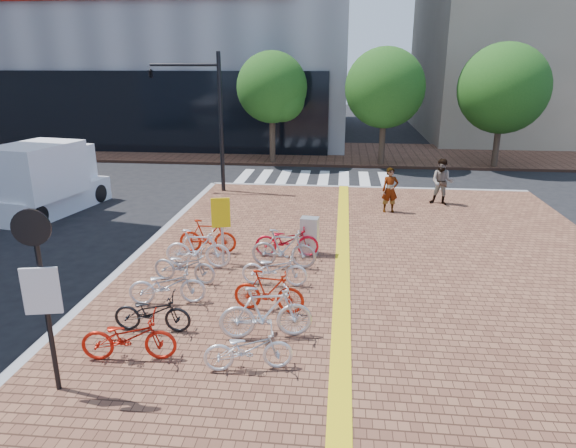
# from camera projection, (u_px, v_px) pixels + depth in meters

# --- Properties ---
(ground) EXTENTS (120.00, 120.00, 0.00)m
(ground) POSITION_uv_depth(u_px,v_px,m) (256.00, 309.00, 12.03)
(ground) COLOR black
(ground) RESTS_ON ground
(kerb_north) EXTENTS (14.00, 0.25, 0.15)m
(kerb_north) POSITION_uv_depth(u_px,v_px,m) (366.00, 188.00, 23.07)
(kerb_north) COLOR gray
(kerb_north) RESTS_ON ground
(far_sidewalk) EXTENTS (70.00, 8.00, 0.15)m
(far_sidewalk) POSITION_uv_depth(u_px,v_px,m) (312.00, 153.00, 31.90)
(far_sidewalk) COLOR brown
(far_sidewalk) RESTS_ON ground
(building_beige) EXTENTS (20.00, 18.00, 18.00)m
(building_beige) POSITION_uv_depth(u_px,v_px,m) (567.00, 12.00, 37.77)
(building_beige) COLOR gray
(building_beige) RESTS_ON ground
(crosswalk) EXTENTS (7.50, 4.00, 0.01)m
(crosswalk) POSITION_uv_depth(u_px,v_px,m) (313.00, 179.00, 25.24)
(crosswalk) COLOR silver
(crosswalk) RESTS_ON ground
(street_trees) EXTENTS (16.20, 4.60, 6.35)m
(street_trees) POSITION_uv_depth(u_px,v_px,m) (405.00, 90.00, 26.81)
(street_trees) COLOR #38281E
(street_trees) RESTS_ON far_sidewalk
(bike_0) EXTENTS (1.85, 0.85, 0.94)m
(bike_0) POSITION_uv_depth(u_px,v_px,m) (129.00, 337.00, 9.60)
(bike_0) COLOR red
(bike_0) RESTS_ON sidewalk
(bike_1) EXTENTS (1.64, 0.61, 0.85)m
(bike_1) POSITION_uv_depth(u_px,v_px,m) (152.00, 312.00, 10.65)
(bike_1) COLOR black
(bike_1) RESTS_ON sidewalk
(bike_2) EXTENTS (1.84, 0.94, 0.92)m
(bike_2) POSITION_uv_depth(u_px,v_px,m) (167.00, 285.00, 11.84)
(bike_2) COLOR silver
(bike_2) RESTS_ON sidewalk
(bike_3) EXTENTS (1.75, 0.83, 0.88)m
(bike_3) POSITION_uv_depth(u_px,v_px,m) (184.00, 266.00, 13.02)
(bike_3) COLOR #ABABB0
(bike_3) RESTS_ON sidewalk
(bike_4) EXTENTS (1.80, 0.52, 1.08)m
(bike_4) POSITION_uv_depth(u_px,v_px,m) (198.00, 249.00, 13.92)
(bike_4) COLOR white
(bike_4) RESTS_ON sidewalk
(bike_5) EXTENTS (1.70, 0.54, 1.01)m
(bike_5) POSITION_uv_depth(u_px,v_px,m) (208.00, 236.00, 15.00)
(bike_5) COLOR red
(bike_5) RESTS_ON sidewalk
(bike_6) EXTENTS (1.70, 0.89, 0.85)m
(bike_6) POSITION_uv_depth(u_px,v_px,m) (248.00, 349.00, 9.30)
(bike_6) COLOR white
(bike_6) RESTS_ON sidewalk
(bike_7) EXTENTS (1.96, 0.91, 1.14)m
(bike_7) POSITION_uv_depth(u_px,v_px,m) (266.00, 312.00, 10.33)
(bike_7) COLOR silver
(bike_7) RESTS_ON sidewalk
(bike_8) EXTENTS (1.67, 0.66, 0.98)m
(bike_8) POSITION_uv_depth(u_px,v_px,m) (269.00, 291.00, 11.47)
(bike_8) COLOR #AD200C
(bike_8) RESTS_ON sidewalk
(bike_9) EXTENTS (1.67, 0.61, 0.87)m
(bike_9) POSITION_uv_depth(u_px,v_px,m) (274.00, 269.00, 12.84)
(bike_9) COLOR white
(bike_9) RESTS_ON sidewalk
(bike_10) EXTENTS (1.82, 0.64, 1.08)m
(bike_10) POSITION_uv_depth(u_px,v_px,m) (284.00, 249.00, 13.93)
(bike_10) COLOR #A1A1A6
(bike_10) RESTS_ON sidewalk
(bike_11) EXTENTS (1.87, 0.77, 0.96)m
(bike_11) POSITION_uv_depth(u_px,v_px,m) (287.00, 240.00, 14.74)
(bike_11) COLOR red
(bike_11) RESTS_ON sidewalk
(pedestrian_a) EXTENTS (0.67, 0.50, 1.68)m
(pedestrian_a) POSITION_uv_depth(u_px,v_px,m) (390.00, 190.00, 18.98)
(pedestrian_a) COLOR gray
(pedestrian_a) RESTS_ON sidewalk
(pedestrian_b) EXTENTS (1.05, 0.93, 1.80)m
(pedestrian_b) POSITION_uv_depth(u_px,v_px,m) (442.00, 182.00, 19.99)
(pedestrian_b) COLOR #4B4D5F
(pedestrian_b) RESTS_ON sidewalk
(utility_box) EXTENTS (0.54, 0.42, 1.11)m
(utility_box) POSITION_uv_depth(u_px,v_px,m) (309.00, 236.00, 14.89)
(utility_box) COLOR silver
(utility_box) RESTS_ON sidewalk
(yellow_sign) EXTENTS (0.51, 0.18, 1.90)m
(yellow_sign) POSITION_uv_depth(u_px,v_px,m) (221.00, 219.00, 13.92)
(yellow_sign) COLOR #B7B7BC
(yellow_sign) RESTS_ON sidewalk
(notice_sign) EXTENTS (0.60, 0.20, 3.25)m
(notice_sign) POSITION_uv_depth(u_px,v_px,m) (41.00, 281.00, 8.20)
(notice_sign) COLOR black
(notice_sign) RESTS_ON sidewalk
(traffic_light_pole) EXTENTS (3.10, 1.20, 5.78)m
(traffic_light_pole) POSITION_uv_depth(u_px,v_px,m) (188.00, 97.00, 21.32)
(traffic_light_pole) COLOR black
(traffic_light_pole) RESTS_ON sidewalk
(box_truck) EXTENTS (2.89, 5.02, 2.73)m
(box_truck) POSITION_uv_depth(u_px,v_px,m) (47.00, 179.00, 19.37)
(box_truck) COLOR white
(box_truck) RESTS_ON ground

